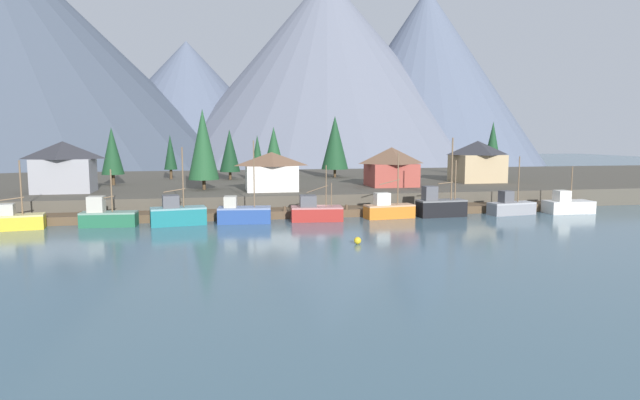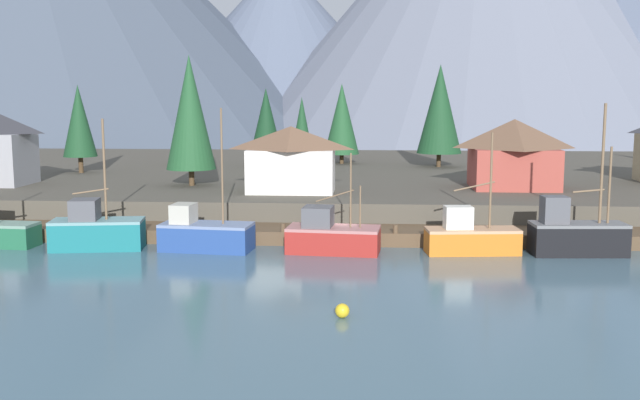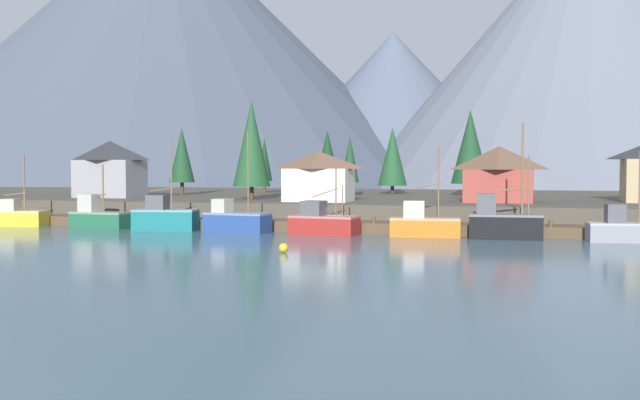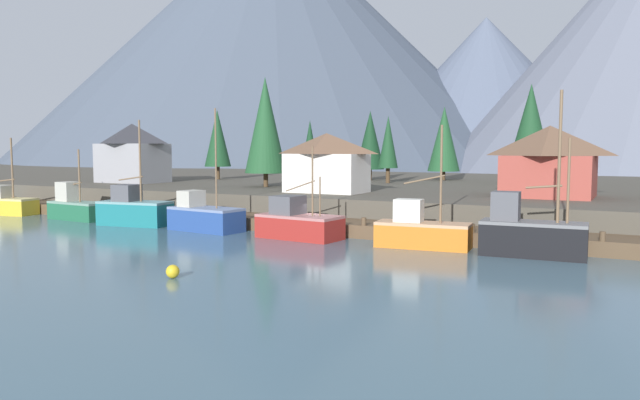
{
  "view_description": "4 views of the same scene",
  "coord_description": "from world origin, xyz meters",
  "px_view_note": "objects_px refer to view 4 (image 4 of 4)",
  "views": [
    {
      "loc": [
        -12.41,
        -66.36,
        10.36
      ],
      "look_at": [
        1.15,
        3.38,
        1.91
      ],
      "focal_mm": 30.28,
      "sensor_mm": 36.0,
      "label": 1
    },
    {
      "loc": [
        2.2,
        -51.48,
        10.65
      ],
      "look_at": [
        -1.58,
        3.46,
        2.86
      ],
      "focal_mm": 41.51,
      "sensor_mm": 36.0,
      "label": 2
    },
    {
      "loc": [
        18.79,
        -68.22,
        6.26
      ],
      "look_at": [
        -1.75,
        1.68,
        3.07
      ],
      "focal_mm": 41.51,
      "sensor_mm": 36.0,
      "label": 3
    },
    {
      "loc": [
        22.25,
        -40.5,
        6.7
      ],
      "look_at": [
        -0.56,
        1.86,
        2.58
      ],
      "focal_mm": 34.16,
      "sensor_mm": 36.0,
      "label": 4
    }
  ],
  "objects_px": {
    "fishing_boat_red": "(298,223)",
    "fishing_boat_green": "(76,207)",
    "house_white": "(327,162)",
    "fishing_boat_blue": "(205,217)",
    "conifer_back_left": "(530,127)",
    "conifer_centre": "(310,143)",
    "conifer_far_left": "(388,142)",
    "channel_buoy": "(173,271)",
    "house_grey": "(132,152)",
    "conifer_mid_right": "(265,125)",
    "fishing_boat_black": "(530,234)",
    "fishing_boat_teal": "(134,210)",
    "fishing_boat_orange": "(421,231)",
    "conifer_mid_left": "(370,140)",
    "conifer_back_right": "(444,139)",
    "conifer_near_left": "(217,138)",
    "house_red": "(549,161)",
    "fishing_boat_yellow": "(6,204)"
  },
  "relations": [
    {
      "from": "house_red",
      "to": "conifer_centre",
      "type": "height_order",
      "value": "conifer_centre"
    },
    {
      "from": "conifer_mid_left",
      "to": "conifer_centre",
      "type": "height_order",
      "value": "conifer_mid_left"
    },
    {
      "from": "fishing_boat_red",
      "to": "conifer_near_left",
      "type": "bearing_deg",
      "value": 141.72
    },
    {
      "from": "fishing_boat_red",
      "to": "fishing_boat_orange",
      "type": "bearing_deg",
      "value": 6.95
    },
    {
      "from": "conifer_back_left",
      "to": "conifer_centre",
      "type": "height_order",
      "value": "conifer_back_left"
    },
    {
      "from": "fishing_boat_red",
      "to": "fishing_boat_black",
      "type": "bearing_deg",
      "value": 6.46
    },
    {
      "from": "conifer_mid_left",
      "to": "fishing_boat_red",
      "type": "bearing_deg",
      "value": -74.92
    },
    {
      "from": "fishing_boat_red",
      "to": "channel_buoy",
      "type": "relative_size",
      "value": 9.75
    },
    {
      "from": "fishing_boat_teal",
      "to": "fishing_boat_green",
      "type": "bearing_deg",
      "value": 167.62
    },
    {
      "from": "house_grey",
      "to": "conifer_near_left",
      "type": "relative_size",
      "value": 0.87
    },
    {
      "from": "conifer_mid_right",
      "to": "house_grey",
      "type": "bearing_deg",
      "value": -178.42
    },
    {
      "from": "fishing_boat_blue",
      "to": "conifer_back_right",
      "type": "xyz_separation_m",
      "value": [
        7.95,
        39.22,
        6.74
      ]
    },
    {
      "from": "house_grey",
      "to": "fishing_boat_orange",
      "type": "bearing_deg",
      "value": -20.37
    },
    {
      "from": "conifer_mid_right",
      "to": "conifer_back_left",
      "type": "distance_m",
      "value": 31.05
    },
    {
      "from": "fishing_boat_yellow",
      "to": "conifer_back_right",
      "type": "relative_size",
      "value": 0.8
    },
    {
      "from": "fishing_boat_orange",
      "to": "conifer_mid_left",
      "type": "height_order",
      "value": "conifer_mid_left"
    },
    {
      "from": "house_red",
      "to": "conifer_mid_right",
      "type": "xyz_separation_m",
      "value": [
        -28.92,
        -0.15,
        3.51
      ]
    },
    {
      "from": "fishing_boat_orange",
      "to": "conifer_near_left",
      "type": "bearing_deg",
      "value": 138.8
    },
    {
      "from": "fishing_boat_blue",
      "to": "fishing_boat_black",
      "type": "bearing_deg",
      "value": 6.7
    },
    {
      "from": "fishing_boat_green",
      "to": "conifer_back_left",
      "type": "distance_m",
      "value": 50.42
    },
    {
      "from": "fishing_boat_teal",
      "to": "house_red",
      "type": "height_order",
      "value": "fishing_boat_teal"
    },
    {
      "from": "conifer_centre",
      "to": "conifer_far_left",
      "type": "height_order",
      "value": "conifer_centre"
    },
    {
      "from": "fishing_boat_red",
      "to": "channel_buoy",
      "type": "xyz_separation_m",
      "value": [
        1.35,
        -15.05,
        -0.79
      ]
    },
    {
      "from": "fishing_boat_yellow",
      "to": "conifer_far_left",
      "type": "relative_size",
      "value": 0.96
    },
    {
      "from": "conifer_near_left",
      "to": "fishing_boat_teal",
      "type": "bearing_deg",
      "value": -66.48
    },
    {
      "from": "fishing_boat_black",
      "to": "conifer_mid_left",
      "type": "distance_m",
      "value": 43.4
    },
    {
      "from": "fishing_boat_blue",
      "to": "fishing_boat_orange",
      "type": "relative_size",
      "value": 1.2
    },
    {
      "from": "conifer_back_left",
      "to": "conifer_centre",
      "type": "relative_size",
      "value": 1.43
    },
    {
      "from": "conifer_near_left",
      "to": "conifer_back_left",
      "type": "relative_size",
      "value": 0.8
    },
    {
      "from": "fishing_boat_red",
      "to": "fishing_boat_green",
      "type": "bearing_deg",
      "value": -175.7
    },
    {
      "from": "fishing_boat_orange",
      "to": "conifer_mid_left",
      "type": "xyz_separation_m",
      "value": [
        -18.81,
        34.37,
        6.61
      ]
    },
    {
      "from": "conifer_mid_right",
      "to": "house_red",
      "type": "bearing_deg",
      "value": 0.29
    },
    {
      "from": "fishing_boat_green",
      "to": "fishing_boat_red",
      "type": "distance_m",
      "value": 24.37
    },
    {
      "from": "fishing_boat_teal",
      "to": "fishing_boat_blue",
      "type": "distance_m",
      "value": 7.64
    },
    {
      "from": "house_white",
      "to": "conifer_mid_right",
      "type": "bearing_deg",
      "value": 156.83
    },
    {
      "from": "fishing_boat_blue",
      "to": "house_white",
      "type": "distance_m",
      "value": 13.83
    },
    {
      "from": "house_white",
      "to": "fishing_boat_blue",
      "type": "bearing_deg",
      "value": -111.09
    },
    {
      "from": "conifer_back_left",
      "to": "conifer_far_left",
      "type": "xyz_separation_m",
      "value": [
        -15.21,
        -6.5,
        -1.76
      ]
    },
    {
      "from": "conifer_back_left",
      "to": "conifer_far_left",
      "type": "distance_m",
      "value": 16.63
    },
    {
      "from": "conifer_back_left",
      "to": "house_grey",
      "type": "bearing_deg",
      "value": -155.05
    },
    {
      "from": "fishing_boat_orange",
      "to": "house_red",
      "type": "distance_m",
      "value": 17.91
    },
    {
      "from": "fishing_boat_teal",
      "to": "fishing_boat_orange",
      "type": "relative_size",
      "value": 1.11
    },
    {
      "from": "house_white",
      "to": "conifer_far_left",
      "type": "relative_size",
      "value": 0.95
    },
    {
      "from": "conifer_near_left",
      "to": "conifer_centre",
      "type": "distance_m",
      "value": 13.52
    },
    {
      "from": "fishing_boat_black",
      "to": "conifer_mid_right",
      "type": "relative_size",
      "value": 0.86
    },
    {
      "from": "conifer_mid_right",
      "to": "conifer_back_right",
      "type": "xyz_separation_m",
      "value": [
        12.8,
        22.83,
        -1.26
      ]
    },
    {
      "from": "fishing_boat_blue",
      "to": "fishing_boat_orange",
      "type": "xyz_separation_m",
      "value": [
        18.28,
        0.21,
        -0.03
      ]
    },
    {
      "from": "fishing_boat_black",
      "to": "conifer_back_right",
      "type": "bearing_deg",
      "value": 110.27
    },
    {
      "from": "house_grey",
      "to": "house_red",
      "type": "bearing_deg",
      "value": 0.8
    },
    {
      "from": "fishing_boat_blue",
      "to": "house_red",
      "type": "relative_size",
      "value": 1.29
    }
  ]
}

